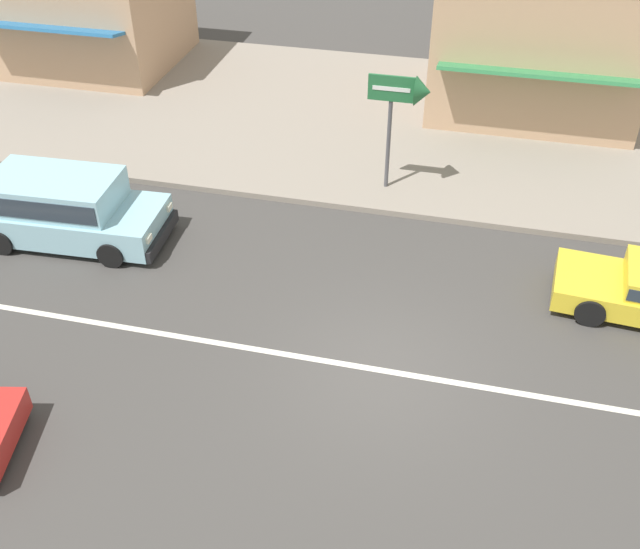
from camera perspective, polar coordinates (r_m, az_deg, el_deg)
ground_plane at (r=14.11m, az=4.70°, el=-7.29°), size 160.00×160.00×0.00m
lane_centre_stripe at (r=14.11m, az=4.70°, el=-7.29°), size 50.40×0.14×0.01m
kerb_strip at (r=22.58m, az=9.21°, el=11.05°), size 68.00×10.00×0.15m
minivan_pale_blue_2 at (r=18.01m, az=-18.94°, el=4.97°), size 4.43×2.15×1.56m
arrow_signboard at (r=18.02m, az=7.15°, el=13.31°), size 1.47×0.68×2.98m
shopfront_corner_warung at (r=23.67m, az=16.49°, el=17.93°), size 5.94×5.98×4.89m
shopfront_mid_block at (r=27.25m, az=-17.19°, el=19.30°), size 5.52×5.75×4.02m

